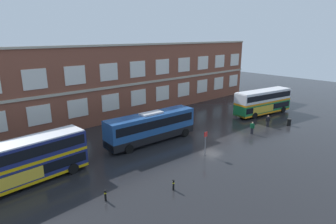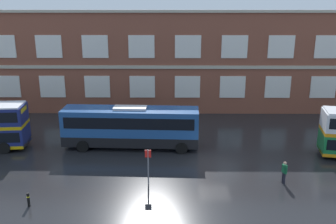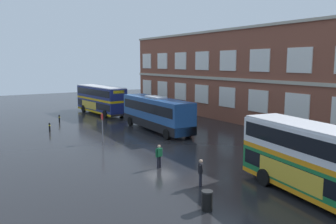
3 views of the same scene
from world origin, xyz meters
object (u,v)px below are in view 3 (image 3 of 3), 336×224
object	(u,v)px
bus_stand_flag	(102,125)
station_litter_bin	(207,200)
safety_bollard_west	(59,119)
double_decker_middle	(325,164)
waiting_passenger	(159,155)
double_decker_near	(101,99)
safety_bollard_east	(50,127)
touring_coach	(156,113)
second_passenger	(201,172)

from	to	relation	value
bus_stand_flag	station_litter_bin	size ratio (longest dim) A/B	2.62
safety_bollard_west	double_decker_middle	bearing A→B (deg)	9.09
waiting_passenger	safety_bollard_west	xyz separation A→B (m)	(-22.69, -0.89, -0.44)
double_decker_near	safety_bollard_west	world-z (taller)	double_decker_near
waiting_passenger	safety_bollard_west	distance (m)	22.71
bus_stand_flag	safety_bollard_east	xyz separation A→B (m)	(-7.63, -3.06, -1.14)
double_decker_near	waiting_passenger	world-z (taller)	double_decker_near
touring_coach	waiting_passenger	bearing A→B (deg)	-29.90
double_decker_near	station_litter_bin	distance (m)	34.88
bus_stand_flag	double_decker_middle	bearing A→B (deg)	13.12
waiting_passenger	safety_bollard_west	size ratio (longest dim) A/B	1.79
double_decker_near	waiting_passenger	size ratio (longest dim) A/B	6.57
safety_bollard_east	touring_coach	bearing A→B (deg)	60.84
double_decker_near	double_decker_middle	world-z (taller)	same
touring_coach	bus_stand_flag	bearing A→B (deg)	-74.52
touring_coach	station_litter_bin	world-z (taller)	touring_coach
safety_bollard_east	double_decker_middle	bearing A→B (deg)	15.63
double_decker_near	safety_bollard_west	size ratio (longest dim) A/B	11.75
waiting_passenger	station_litter_bin	world-z (taller)	waiting_passenger
station_litter_bin	safety_bollard_west	distance (m)	30.03
waiting_passenger	station_litter_bin	size ratio (longest dim) A/B	1.65
second_passenger	double_decker_near	bearing A→B (deg)	169.11
touring_coach	second_passenger	distance (m)	17.63
double_decker_near	bus_stand_flag	world-z (taller)	double_decker_near
double_decker_near	touring_coach	distance (m)	14.81
waiting_passenger	safety_bollard_east	xyz separation A→B (m)	(-17.50, -3.35, -0.44)
bus_stand_flag	second_passenger	bearing A→B (deg)	2.07
double_decker_near	double_decker_middle	bearing A→B (deg)	-2.96
touring_coach	safety_bollard_west	bearing A→B (deg)	-144.65
double_decker_middle	double_decker_near	bearing A→B (deg)	177.04
bus_stand_flag	station_litter_bin	world-z (taller)	bus_stand_flag
second_passenger	bus_stand_flag	world-z (taller)	bus_stand_flag
touring_coach	station_litter_bin	xyz separation A→B (m)	(19.17, -8.39, -1.39)
double_decker_near	second_passenger	xyz separation A→B (m)	(31.12, -5.99, -1.22)
double_decker_middle	bus_stand_flag	world-z (taller)	double_decker_middle
touring_coach	safety_bollard_east	size ratio (longest dim) A/B	12.73
double_decker_near	waiting_passenger	xyz separation A→B (m)	(26.63, -6.22, -1.22)
second_passenger	safety_bollard_west	world-z (taller)	second_passenger
touring_coach	second_passenger	size ratio (longest dim) A/B	7.11
bus_stand_flag	touring_coach	bearing A→B (deg)	105.48
station_litter_bin	safety_bollard_west	xyz separation A→B (m)	(-30.02, 0.69, -0.03)
double_decker_middle	touring_coach	world-z (taller)	double_decker_middle
station_litter_bin	safety_bollard_west	size ratio (longest dim) A/B	1.08
safety_bollard_west	second_passenger	bearing A→B (deg)	2.36
second_passenger	station_litter_bin	size ratio (longest dim) A/B	1.65
second_passenger	safety_bollard_west	bearing A→B (deg)	-177.64
second_passenger	touring_coach	bearing A→B (deg)	158.06
double_decker_middle	bus_stand_flag	bearing A→B (deg)	-166.88
waiting_passenger	second_passenger	xyz separation A→B (m)	(4.49, 0.23, 0.00)
second_passenger	station_litter_bin	xyz separation A→B (m)	(2.84, -1.82, -0.41)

